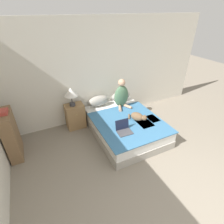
{
  "coord_description": "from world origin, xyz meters",
  "views": [
    {
      "loc": [
        -1.7,
        -0.37,
        2.69
      ],
      "look_at": [
        -0.33,
        2.46,
        0.79
      ],
      "focal_mm": 28.0,
      "sensor_mm": 36.0,
      "label": 1
    }
  ],
  "objects_px": {
    "book_stack_top": "(3,112)",
    "laptop_open": "(124,130)",
    "bed": "(125,126)",
    "pillow_near": "(99,101)",
    "nightstand": "(75,116)",
    "pillow_far": "(121,96)",
    "table_lamp": "(71,93)",
    "person_sitting": "(121,95)",
    "cat_tabby": "(138,117)",
    "bookshelf": "(11,135)"
  },
  "relations": [
    {
      "from": "bed",
      "to": "pillow_near",
      "type": "xyz_separation_m",
      "value": [
        -0.32,
        0.83,
        0.36
      ]
    },
    {
      "from": "laptop_open",
      "to": "nightstand",
      "type": "bearing_deg",
      "value": 122.79
    },
    {
      "from": "person_sitting",
      "to": "bookshelf",
      "type": "distance_m",
      "value": 2.61
    },
    {
      "from": "bed",
      "to": "pillow_near",
      "type": "distance_m",
      "value": 0.96
    },
    {
      "from": "bed",
      "to": "nightstand",
      "type": "height_order",
      "value": "nightstand"
    },
    {
      "from": "nightstand",
      "to": "table_lamp",
      "type": "relative_size",
      "value": 1.35
    },
    {
      "from": "pillow_far",
      "to": "laptop_open",
      "type": "height_order",
      "value": "pillow_far"
    },
    {
      "from": "pillow_near",
      "to": "person_sitting",
      "type": "bearing_deg",
      "value": -28.19
    },
    {
      "from": "bookshelf",
      "to": "bed",
      "type": "bearing_deg",
      "value": -8.71
    },
    {
      "from": "pillow_far",
      "to": "bookshelf",
      "type": "bearing_deg",
      "value": -170.3
    },
    {
      "from": "pillow_far",
      "to": "cat_tabby",
      "type": "bearing_deg",
      "value": -96.09
    },
    {
      "from": "cat_tabby",
      "to": "bookshelf",
      "type": "distance_m",
      "value": 2.67
    },
    {
      "from": "laptop_open",
      "to": "person_sitting",
      "type": "bearing_deg",
      "value": 67.23
    },
    {
      "from": "pillow_far",
      "to": "nightstand",
      "type": "xyz_separation_m",
      "value": [
        -1.32,
        -0.04,
        -0.26
      ]
    },
    {
      "from": "pillow_far",
      "to": "bookshelf",
      "type": "relative_size",
      "value": 0.55
    },
    {
      "from": "laptop_open",
      "to": "nightstand",
      "type": "xyz_separation_m",
      "value": [
        -0.71,
        1.23,
        -0.17
      ]
    },
    {
      "from": "bed",
      "to": "laptop_open",
      "type": "bearing_deg",
      "value": -122.93
    },
    {
      "from": "bed",
      "to": "laptop_open",
      "type": "relative_size",
      "value": 6.17
    },
    {
      "from": "pillow_near",
      "to": "bookshelf",
      "type": "relative_size",
      "value": 0.55
    },
    {
      "from": "pillow_far",
      "to": "book_stack_top",
      "type": "relative_size",
      "value": 2.43
    },
    {
      "from": "laptop_open",
      "to": "book_stack_top",
      "type": "height_order",
      "value": "book_stack_top"
    },
    {
      "from": "pillow_near",
      "to": "table_lamp",
      "type": "xyz_separation_m",
      "value": [
        -0.7,
        -0.04,
        0.39
      ]
    },
    {
      "from": "pillow_near",
      "to": "cat_tabby",
      "type": "bearing_deg",
      "value": -62.66
    },
    {
      "from": "nightstand",
      "to": "pillow_far",
      "type": "bearing_deg",
      "value": 1.59
    },
    {
      "from": "table_lamp",
      "to": "bookshelf",
      "type": "distance_m",
      "value": 1.51
    },
    {
      "from": "pillow_near",
      "to": "book_stack_top",
      "type": "xyz_separation_m",
      "value": [
        -2.07,
        -0.46,
        0.46
      ]
    },
    {
      "from": "pillow_far",
      "to": "book_stack_top",
      "type": "distance_m",
      "value": 2.79
    },
    {
      "from": "person_sitting",
      "to": "cat_tabby",
      "type": "xyz_separation_m",
      "value": [
        0.02,
        -0.76,
        -0.21
      ]
    },
    {
      "from": "bed",
      "to": "book_stack_top",
      "type": "relative_size",
      "value": 8.52
    },
    {
      "from": "nightstand",
      "to": "cat_tabby",
      "type": "bearing_deg",
      "value": -39.76
    },
    {
      "from": "person_sitting",
      "to": "cat_tabby",
      "type": "relative_size",
      "value": 1.56
    },
    {
      "from": "person_sitting",
      "to": "book_stack_top",
      "type": "distance_m",
      "value": 2.61
    },
    {
      "from": "book_stack_top",
      "to": "laptop_open",
      "type": "bearing_deg",
      "value": -20.95
    },
    {
      "from": "pillow_far",
      "to": "cat_tabby",
      "type": "height_order",
      "value": "pillow_far"
    },
    {
      "from": "pillow_far",
      "to": "table_lamp",
      "type": "height_order",
      "value": "table_lamp"
    },
    {
      "from": "pillow_near",
      "to": "pillow_far",
      "type": "distance_m",
      "value": 0.65
    },
    {
      "from": "pillow_near",
      "to": "pillow_far",
      "type": "height_order",
      "value": "same"
    },
    {
      "from": "table_lamp",
      "to": "pillow_near",
      "type": "bearing_deg",
      "value": 3.05
    },
    {
      "from": "pillow_near",
      "to": "book_stack_top",
      "type": "distance_m",
      "value": 2.17
    },
    {
      "from": "laptop_open",
      "to": "table_lamp",
      "type": "relative_size",
      "value": 0.68
    },
    {
      "from": "bed",
      "to": "table_lamp",
      "type": "xyz_separation_m",
      "value": [
        -1.02,
        0.79,
        0.75
      ]
    },
    {
      "from": "laptop_open",
      "to": "nightstand",
      "type": "height_order",
      "value": "laptop_open"
    },
    {
      "from": "bed",
      "to": "nightstand",
      "type": "distance_m",
      "value": 1.28
    },
    {
      "from": "table_lamp",
      "to": "bed",
      "type": "bearing_deg",
      "value": -37.78
    },
    {
      "from": "bed",
      "to": "nightstand",
      "type": "bearing_deg",
      "value": 141.3
    },
    {
      "from": "laptop_open",
      "to": "book_stack_top",
      "type": "bearing_deg",
      "value": 161.87
    },
    {
      "from": "cat_tabby",
      "to": "table_lamp",
      "type": "height_order",
      "value": "table_lamp"
    },
    {
      "from": "pillow_near",
      "to": "table_lamp",
      "type": "bearing_deg",
      "value": -176.95
    },
    {
      "from": "table_lamp",
      "to": "book_stack_top",
      "type": "relative_size",
      "value": 2.04
    },
    {
      "from": "pillow_near",
      "to": "person_sitting",
      "type": "xyz_separation_m",
      "value": [
        0.52,
        -0.28,
        0.17
      ]
    }
  ]
}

